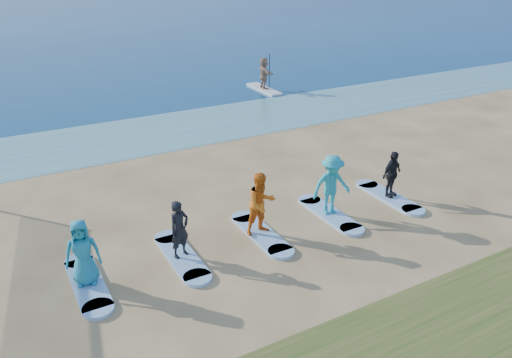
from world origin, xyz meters
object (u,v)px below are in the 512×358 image
surfboard_4 (389,197)px  student_4 (392,174)px  paddleboarder (264,73)px  surfboard_0 (88,284)px  student_0 (83,252)px  student_3 (332,185)px  student_2 (261,204)px  student_1 (180,229)px  surfboard_2 (261,234)px  surfboard_1 (182,257)px  surfboard_3 (330,214)px  paddleboard (264,89)px

surfboard_4 → student_4: size_ratio=1.47×
paddleboarder → surfboard_0: (-12.74, -13.83, -0.93)m
student_0 → student_3: bearing=12.6°
paddleboarder → student_4: size_ratio=1.15×
student_2 → surfboard_4: student_2 is taller
student_1 → surfboard_2: (2.34, 0.00, -0.81)m
surfboard_0 → student_4: bearing=0.0°
student_2 → student_1: bearing=177.2°
student_4 → student_1: bearing=167.0°
surfboard_0 → student_2: (4.68, 0.00, 0.93)m
student_1 → surfboard_2: bearing=-19.7°
paddleboarder → student_0: bearing=144.9°
surfboard_1 → surfboard_4: (7.03, 0.00, 0.00)m
student_1 → surfboard_2: student_1 is taller
surfboard_3 → student_4: (2.34, 0.00, 0.79)m
surfboard_0 → student_1: student_1 is taller
surfboard_2 → student_3: bearing=0.0°
paddleboarder → surfboard_3: size_ratio=0.78×
paddleboard → student_2: student_2 is taller
surfboard_0 → surfboard_2: size_ratio=1.00×
student_4 → surfboard_2: bearing=167.0°
surfboard_1 → student_4: student_4 is taller
student_2 → student_3: size_ratio=0.97×
surfboard_1 → student_1: bearing=0.0°
student_1 → surfboard_2: 2.48m
surfboard_1 → surfboard_3: size_ratio=1.00×
student_1 → student_0: bearing=160.3°
student_1 → surfboard_4: (7.03, 0.00, -0.81)m
surfboard_2 → student_4: student_4 is taller
student_0 → paddleboard: bearing=60.0°
paddleboarder → surfboard_1: 17.33m
student_0 → student_1: (2.34, 0.00, -0.05)m
paddleboarder → student_0: 18.80m
surfboard_2 → surfboard_4: 4.68m
student_0 → surfboard_4: bearing=12.6°
paddleboarder → student_2: bearing=157.3°
surfboard_0 → surfboard_2: 4.68m
surfboard_1 → surfboard_3: 4.68m
student_1 → paddleboard: bearing=33.4°
surfboard_0 → student_4: student_4 is taller
paddleboard → surfboard_2: bearing=-119.2°
student_2 → surfboard_1: bearing=177.2°
surfboard_2 → surfboard_3: same height
surfboard_4 → student_2: bearing=180.0°
student_2 → student_4: student_2 is taller
student_3 → student_2: bearing=-171.2°
student_1 → surfboard_0: bearing=160.3°
surfboard_3 → student_4: 2.47m
surfboard_0 → student_2: student_2 is taller
surfboard_4 → student_0: bearing=180.0°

